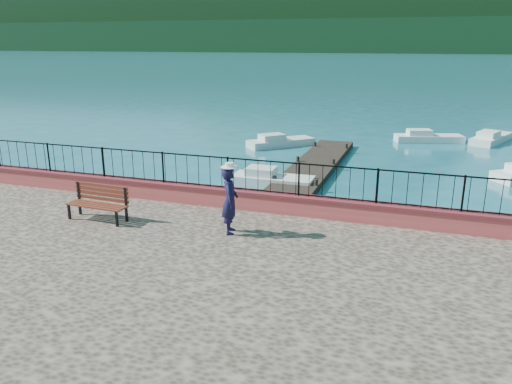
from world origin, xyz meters
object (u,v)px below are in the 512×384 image
Objects in this scene: boat_4 at (429,135)px; park_bench at (98,210)px; boat_0 at (273,177)px; boat_3 at (281,140)px; person at (230,201)px; boat_5 at (492,136)px.

park_bench is at bearing -128.95° from boat_4.
boat_4 is (8.83, 21.69, -1.10)m from park_bench.
boat_3 is (-2.05, 8.39, 0.00)m from boat_0.
boat_5 is (8.65, 22.57, -1.69)m from person.
person reaches higher than boat_5.
park_bench is 0.44× the size of boat_4.
boat_0 is (2.43, 8.98, -1.10)m from park_bench.
boat_4 is (8.45, 4.32, 0.00)m from boat_3.
park_bench reaches higher than boat_3.
person is at bearing -122.95° from boat_3.
person is at bearing 6.82° from park_bench.
boat_3 is 13.35m from boat_5.
boat_0 is 0.86× the size of boat_4.
boat_0 is 8.64m from boat_3.
boat_3 is (0.38, 17.37, -1.10)m from park_bench.
person is 8.98m from boat_0.
park_bench is at bearing -135.84° from boat_3.
boat_4 is (6.40, 12.71, 0.00)m from boat_0.
boat_4 is at bearing 70.45° from park_bench.
boat_0 is at bearing -9.14° from person.
person reaches higher than boat_0.
boat_3 is (-3.52, 17.09, -1.69)m from person.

